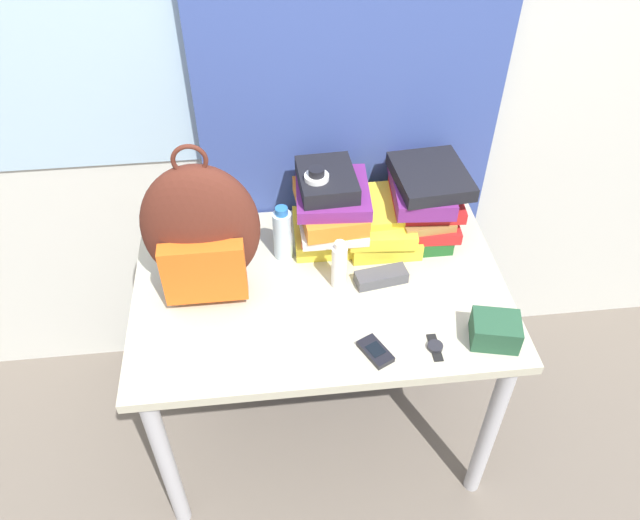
# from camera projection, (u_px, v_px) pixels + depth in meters

# --- Properties ---
(ground_plane) EXTENTS (12.00, 12.00, 0.00)m
(ground_plane) POSITION_uv_depth(u_px,v_px,m) (332.00, 516.00, 2.03)
(ground_plane) COLOR #665B51
(wall_back) EXTENTS (6.00, 0.06, 2.50)m
(wall_back) POSITION_uv_depth(u_px,v_px,m) (301.00, 41.00, 1.75)
(wall_back) COLOR beige
(wall_back) RESTS_ON ground_plane
(curtain_blue) EXTENTS (0.91, 0.04, 2.50)m
(curtain_blue) POSITION_uv_depth(u_px,v_px,m) (353.00, 47.00, 1.73)
(curtain_blue) COLOR #384C93
(curtain_blue) RESTS_ON ground_plane
(desk) EXTENTS (1.07, 0.71, 0.71)m
(desk) POSITION_uv_depth(u_px,v_px,m) (320.00, 308.00, 1.87)
(desk) COLOR #B7B299
(desk) RESTS_ON ground_plane
(backpack) EXTENTS (0.32, 0.18, 0.47)m
(backpack) POSITION_uv_depth(u_px,v_px,m) (201.00, 233.00, 1.67)
(backpack) COLOR #512319
(backpack) RESTS_ON desk
(book_stack_left) EXTENTS (0.23, 0.28, 0.25)m
(book_stack_left) POSITION_uv_depth(u_px,v_px,m) (329.00, 208.00, 1.87)
(book_stack_left) COLOR yellow
(book_stack_left) RESTS_ON desk
(book_stack_center) EXTENTS (0.22, 0.28, 0.12)m
(book_stack_center) POSITION_uv_depth(u_px,v_px,m) (380.00, 221.00, 1.93)
(book_stack_center) COLOR yellow
(book_stack_center) RESTS_ON desk
(book_stack_right) EXTENTS (0.25, 0.28, 0.23)m
(book_stack_right) POSITION_uv_depth(u_px,v_px,m) (422.00, 201.00, 1.90)
(book_stack_right) COLOR #1E5623
(book_stack_right) RESTS_ON desk
(water_bottle) EXTENTS (0.06, 0.06, 0.18)m
(water_bottle) POSITION_uv_depth(u_px,v_px,m) (283.00, 234.00, 1.84)
(water_bottle) COLOR silver
(water_bottle) RESTS_ON desk
(sports_bottle) EXTENTS (0.07, 0.07, 0.28)m
(sports_bottle) POSITION_uv_depth(u_px,v_px,m) (317.00, 210.00, 1.84)
(sports_bottle) COLOR white
(sports_bottle) RESTS_ON desk
(sunscreen_bottle) EXTENTS (0.04, 0.04, 0.16)m
(sunscreen_bottle) POSITION_uv_depth(u_px,v_px,m) (339.00, 266.00, 1.75)
(sunscreen_bottle) COLOR white
(sunscreen_bottle) RESTS_ON desk
(cell_phone) EXTENTS (0.09, 0.11, 0.02)m
(cell_phone) POSITION_uv_depth(u_px,v_px,m) (375.00, 351.00, 1.61)
(cell_phone) COLOR black
(cell_phone) RESTS_ON desk
(sunglasses_case) EXTENTS (0.16, 0.08, 0.04)m
(sunglasses_case) POSITION_uv_depth(u_px,v_px,m) (381.00, 277.00, 1.80)
(sunglasses_case) COLOR #47474C
(sunglasses_case) RESTS_ON desk
(camera_pouch) EXTENTS (0.14, 0.12, 0.07)m
(camera_pouch) POSITION_uv_depth(u_px,v_px,m) (495.00, 330.00, 1.63)
(camera_pouch) COLOR #234C33
(camera_pouch) RESTS_ON desk
(wristwatch) EXTENTS (0.04, 0.09, 0.01)m
(wristwatch) POSITION_uv_depth(u_px,v_px,m) (435.00, 347.00, 1.63)
(wristwatch) COLOR black
(wristwatch) RESTS_ON desk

